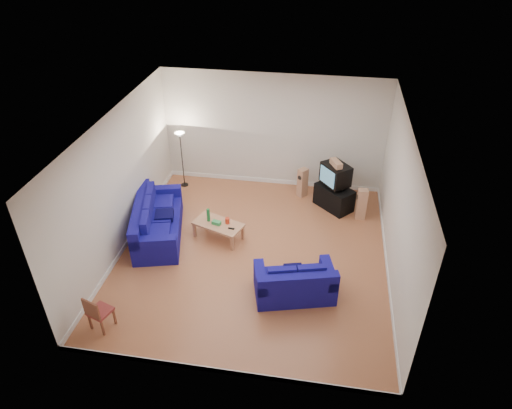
% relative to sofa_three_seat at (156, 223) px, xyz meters
% --- Properties ---
extents(room, '(6.01, 6.51, 3.21)m').
position_rel_sofa_three_seat_xyz_m(room, '(2.43, -0.34, 1.21)').
color(room, brown).
rests_on(room, ground).
extents(sofa_three_seat, '(1.58, 2.53, 0.91)m').
position_rel_sofa_three_seat_xyz_m(sofa_three_seat, '(0.00, 0.00, 0.00)').
color(sofa_three_seat, '#0B0757').
rests_on(sofa_three_seat, ground).
extents(sofa_loveseat, '(1.77, 1.27, 0.80)m').
position_rel_sofa_three_seat_xyz_m(sofa_loveseat, '(3.48, -1.51, -0.04)').
color(sofa_loveseat, '#0B0757').
rests_on(sofa_loveseat, ground).
extents(coffee_table, '(1.29, 0.94, 0.42)m').
position_rel_sofa_three_seat_xyz_m(coffee_table, '(1.51, 0.13, 0.03)').
color(coffee_table, tan).
rests_on(coffee_table, ground).
extents(bottle, '(0.08, 0.08, 0.33)m').
position_rel_sofa_three_seat_xyz_m(bottle, '(1.26, 0.19, 0.25)').
color(bottle, '#197233').
rests_on(bottle, coffee_table).
extents(tissue_box, '(0.23, 0.17, 0.08)m').
position_rel_sofa_three_seat_xyz_m(tissue_box, '(1.48, 0.09, 0.13)').
color(tissue_box, green).
rests_on(tissue_box, coffee_table).
extents(red_canister, '(0.12, 0.12, 0.15)m').
position_rel_sofa_three_seat_xyz_m(red_canister, '(1.72, 0.17, 0.16)').
color(red_canister, red).
rests_on(red_canister, coffee_table).
extents(remote, '(0.15, 0.06, 0.02)m').
position_rel_sofa_three_seat_xyz_m(remote, '(1.86, -0.03, 0.10)').
color(remote, black).
rests_on(remote, coffee_table).
extents(tv_stand, '(1.10, 1.08, 0.61)m').
position_rel_sofa_three_seat_xyz_m(tv_stand, '(4.19, 1.92, -0.03)').
color(tv_stand, black).
rests_on(tv_stand, ground).
extents(av_receiver, '(0.52, 0.47, 0.10)m').
position_rel_sofa_three_seat_xyz_m(av_receiver, '(4.23, 1.95, 0.32)').
color(av_receiver, black).
rests_on(av_receiver, tv_stand).
extents(television, '(0.84, 0.87, 0.55)m').
position_rel_sofa_three_seat_xyz_m(television, '(4.17, 1.95, 0.64)').
color(television, black).
rests_on(television, av_receiver).
extents(centre_speaker, '(0.34, 0.45, 0.15)m').
position_rel_sofa_three_seat_xyz_m(centre_speaker, '(4.15, 1.89, 0.99)').
color(centre_speaker, tan).
rests_on(centre_speaker, television).
extents(speaker_left, '(0.30, 0.31, 0.82)m').
position_rel_sofa_three_seat_xyz_m(speaker_left, '(3.33, 2.36, 0.08)').
color(speaker_left, tan).
rests_on(speaker_left, ground).
extents(speaker_right, '(0.27, 0.21, 0.84)m').
position_rel_sofa_three_seat_xyz_m(speaker_right, '(4.87, 1.52, 0.08)').
color(speaker_right, tan).
rests_on(speaker_right, ground).
extents(floor_lamp, '(0.28, 0.28, 1.63)m').
position_rel_sofa_three_seat_xyz_m(floor_lamp, '(-0.02, 2.36, 1.01)').
color(floor_lamp, black).
rests_on(floor_lamp, ground).
extents(dining_chair, '(0.49, 0.49, 0.80)m').
position_rel_sofa_three_seat_xyz_m(dining_chair, '(-0.04, -2.98, 0.11)').
color(dining_chair, brown).
rests_on(dining_chair, ground).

